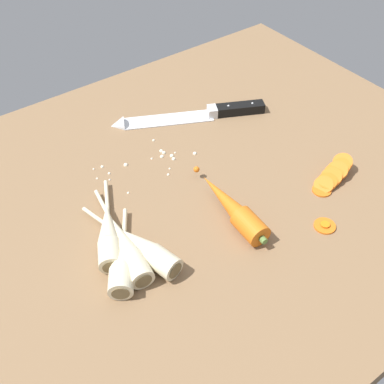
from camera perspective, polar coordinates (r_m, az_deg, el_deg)
The scene contains 10 objects.
ground_plane at distance 92.88cm, azimuth -0.73°, elevation -0.84°, with size 120.00×90.00×4.00cm, color brown.
chefs_knife at distance 109.38cm, azimuth -0.59°, elevation 9.05°, with size 32.62×18.37×4.18cm.
whole_carrot at distance 85.81cm, azimuth 4.92°, elevation -1.94°, with size 5.42×22.03×4.20cm.
parsnip_front at distance 80.55cm, azimuth -7.87°, elevation -6.50°, with size 6.38×23.52×4.00cm.
parsnip_mid_left at distance 78.71cm, azimuth -8.32°, elevation -8.24°, with size 11.85×16.79×4.00cm.
parsnip_mid_right at distance 82.73cm, azimuth -9.85°, elevation -5.02°, with size 11.49×20.04×4.00cm.
parsnip_back at distance 80.15cm, azimuth -5.89°, elevation -6.59°, with size 7.47×22.23×4.00cm.
carrot_slice_stack at distance 96.94cm, azimuth 16.37°, elevation 1.91°, with size 11.33×5.67×4.04cm.
carrot_slice_stray_near at distance 88.30cm, azimuth 15.52°, elevation -3.82°, with size 3.87×3.87×0.70cm.
mince_crumbs at distance 98.46cm, azimuth -4.48°, elevation 4.03°, with size 20.69×11.46×0.89cm.
Camera 1 is at (-37.68, -53.39, 64.00)cm, focal length 44.87 mm.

